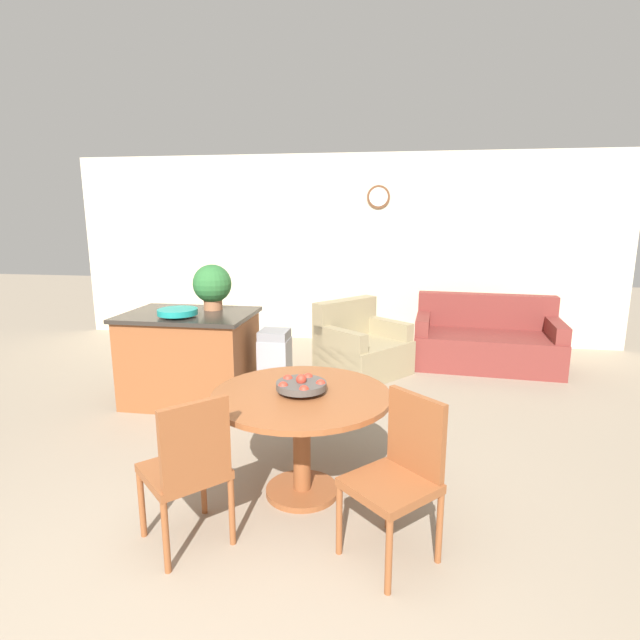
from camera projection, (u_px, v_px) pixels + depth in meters
ground_plane at (193, 625)px, 2.31m from camera, size 24.00×24.00×0.00m
wall_back at (339, 249)px, 7.29m from camera, size 8.00×0.09×2.70m
dining_table at (302, 416)px, 3.28m from camera, size 1.17×1.17×0.72m
dining_chair_near_left at (188, 465)px, 2.75m from camera, size 0.59×0.59×0.91m
dining_chair_near_right at (400, 470)px, 2.70m from camera, size 0.59×0.59×0.91m
fruit_bowl at (301, 385)px, 3.24m from camera, size 0.33×0.33×0.13m
kitchen_island at (191, 357)px, 5.00m from camera, size 1.25×0.90×0.91m
teal_bowl at (178, 312)px, 4.70m from camera, size 0.37×0.37×0.08m
potted_plant at (212, 285)px, 5.02m from camera, size 0.39×0.39×0.46m
trash_bin at (275, 367)px, 4.95m from camera, size 0.29×0.30×0.75m
couch at (486, 342)px, 6.24m from camera, size 1.79×1.09×0.85m
armchair at (361, 350)px, 5.89m from camera, size 1.20×1.22×0.86m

